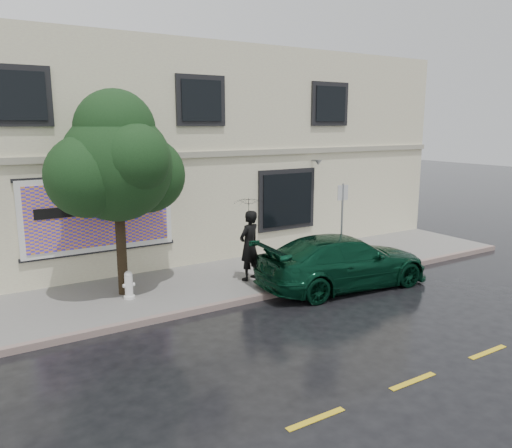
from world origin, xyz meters
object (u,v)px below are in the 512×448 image
car (343,261)px  fire_hydrant (129,285)px  street_tree (117,167)px  pedestrian (249,245)px

car → fire_hydrant: car is taller
car → street_tree: bearing=73.1°
car → pedestrian: size_ratio=2.53×
car → fire_hydrant: bearing=77.2°
pedestrian → street_tree: (-3.42, 0.70, 2.32)m
car → fire_hydrant: size_ratio=6.94×
pedestrian → street_tree: street_tree is taller
pedestrian → street_tree: bearing=-31.1°
car → street_tree: size_ratio=1.07×
car → pedestrian: bearing=59.4°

